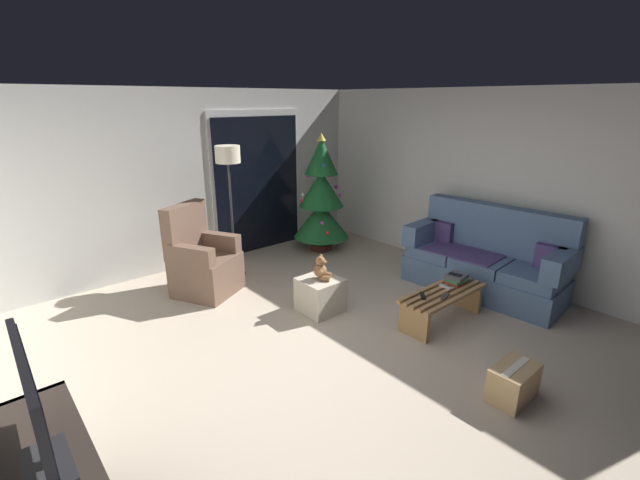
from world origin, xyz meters
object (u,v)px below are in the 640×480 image
remote_graphite (445,296)px  book_stack (456,279)px  cell_phone (455,275)px  cardboard_box_taped_mid_floor (513,382)px  ottoman (320,295)px  teddy_bear_chestnut (321,269)px  remote_silver (445,287)px  christmas_tree (321,200)px  floor_lamp (228,167)px  remote_black (423,296)px  armchair (202,262)px  coffee_table (442,301)px  couch (486,261)px  television (35,413)px

remote_graphite → book_stack: size_ratio=0.63×
remote_graphite → cell_phone: size_ratio=1.08×
remote_graphite → cardboard_box_taped_mid_floor: 1.19m
cell_phone → ottoman: bearing=125.6°
teddy_bear_chestnut → ottoman: bearing=128.5°
remote_silver → teddy_bear_chestnut: (-0.93, 1.02, 0.15)m
remote_graphite → ottoman: (-0.73, 1.16, -0.18)m
remote_silver → cell_phone: (0.19, 0.01, 0.09)m
remote_graphite → christmas_tree: (0.67, 2.77, 0.45)m
cell_phone → floor_lamp: size_ratio=0.08×
remote_black → christmas_tree: 2.78m
remote_silver → floor_lamp: (-1.15, 2.61, 1.13)m
christmas_tree → floor_lamp: christmas_tree is taller
ottoman → cardboard_box_taped_mid_floor: bearing=-84.9°
book_stack → armchair: armchair is taller
coffee_table → cell_phone: (0.29, 0.05, 0.22)m
coffee_table → cell_phone: bearing=9.3°
remote_silver → floor_lamp: bearing=122.3°
coffee_table → floor_lamp: size_ratio=0.62×
coffee_table → remote_graphite: bearing=-139.7°
remote_black → book_stack: (0.58, -0.03, 0.04)m
remote_black → teddy_bear_chestnut: bearing=-16.2°
christmas_tree → ottoman: christmas_tree is taller
remote_graphite → armchair: armchair is taller
couch → remote_silver: size_ratio=12.75×
couch → cell_phone: size_ratio=13.81×
floor_lamp → couch: bearing=-49.3°
television → christmas_tree: bearing=35.2°
remote_graphite → television: 3.67m
teddy_bear_chestnut → couch: bearing=-25.6°
coffee_table → christmas_tree: (0.56, 2.68, 0.58)m
floor_lamp → ottoman: size_ratio=4.05×
remote_silver → teddy_bear_chestnut: size_ratio=0.55×
cell_phone → armchair: size_ratio=0.13×
armchair → teddy_bear_chestnut: size_ratio=3.96×
coffee_table → remote_black: bearing=166.8°
cell_phone → teddy_bear_chestnut: 1.51m
coffee_table → remote_graphite: 0.20m
book_stack → teddy_bear_chestnut: bearing=138.1°
remote_silver → cell_phone: cell_phone is taller
remote_black → teddy_bear_chestnut: (-0.56, 0.99, 0.15)m
coffee_table → remote_black: (-0.28, 0.07, 0.13)m
floor_lamp → remote_black: bearing=-73.2°
television → ottoman: (2.87, 1.40, -0.82)m
coffee_table → remote_black: remote_black is taller
cell_phone → floor_lamp: 3.10m
coffee_table → christmas_tree: size_ratio=0.59×
christmas_tree → remote_black: bearing=-107.8°
remote_black → armchair: bearing=-15.7°
book_stack → ottoman: (-1.15, 1.03, -0.22)m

